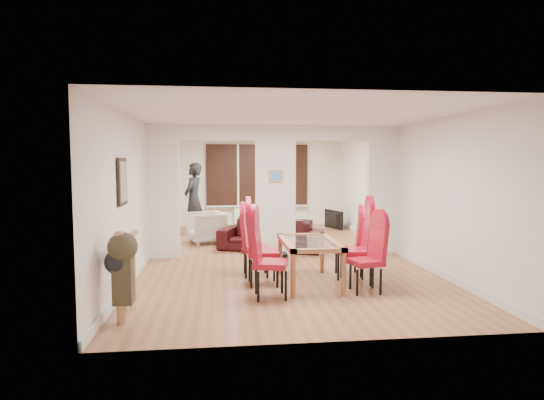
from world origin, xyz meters
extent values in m
cube|color=#99623E|center=(0.00, 0.00, 0.00)|extent=(5.00, 9.00, 0.01)
cube|color=white|center=(0.00, 0.00, 1.30)|extent=(5.00, 0.18, 2.60)
cube|color=black|center=(0.00, 4.44, 1.50)|extent=(3.00, 0.08, 1.80)
cube|color=white|center=(0.00, 4.40, 0.30)|extent=(1.40, 0.08, 0.50)
sphere|color=orange|center=(0.30, 3.30, 2.15)|extent=(0.36, 0.36, 0.36)
cube|color=gray|center=(-2.47, -2.40, 1.60)|extent=(0.04, 0.52, 0.67)
cube|color=#4C8CD8|center=(0.00, -0.10, 1.60)|extent=(0.30, 0.03, 0.25)
imported|color=black|center=(-0.03, 0.56, 0.32)|extent=(2.35, 1.55, 0.64)
imported|color=beige|center=(-1.43, 1.57, 0.36)|extent=(0.99, 1.00, 0.73)
imported|color=black|center=(-1.78, 2.76, 0.93)|extent=(0.79, 0.65, 1.86)
imported|color=black|center=(2.00, 3.44, 0.26)|extent=(0.90, 0.39, 0.52)
cylinder|color=#143F19|center=(0.05, 2.38, 0.39)|extent=(0.07, 0.07, 0.26)
imported|color=black|center=(0.26, 2.45, 0.28)|extent=(0.23, 0.23, 0.06)
camera|label=1|loc=(-1.10, -9.00, 1.87)|focal=30.00mm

